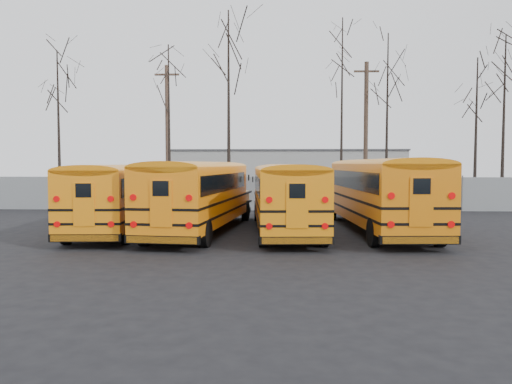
{
  "coord_description": "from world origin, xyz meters",
  "views": [
    {
      "loc": [
        1.26,
        -17.69,
        2.8
      ],
      "look_at": [
        0.29,
        3.25,
        1.6
      ],
      "focal_mm": 35.0,
      "sensor_mm": 36.0,
      "label": 1
    }
  ],
  "objects_px": {
    "bus_d": "(380,189)",
    "utility_pole_left": "(168,133)",
    "bus_a": "(119,192)",
    "bus_b": "(200,191)",
    "utility_pole_right": "(366,131)",
    "bus_c": "(286,192)"
  },
  "relations": [
    {
      "from": "bus_d",
      "to": "utility_pole_left",
      "type": "xyz_separation_m",
      "value": [
        -11.82,
        14.23,
        3.14
      ]
    },
    {
      "from": "bus_a",
      "to": "bus_d",
      "type": "distance_m",
      "value": 10.6
    },
    {
      "from": "bus_a",
      "to": "bus_b",
      "type": "relative_size",
      "value": 0.95
    },
    {
      "from": "bus_b",
      "to": "utility_pole_right",
      "type": "distance_m",
      "value": 19.14
    },
    {
      "from": "bus_a",
      "to": "bus_c",
      "type": "bearing_deg",
      "value": -5.57
    },
    {
      "from": "bus_b",
      "to": "utility_pole_left",
      "type": "height_order",
      "value": "utility_pole_left"
    },
    {
      "from": "utility_pole_left",
      "to": "utility_pole_right",
      "type": "distance_m",
      "value": 14.06
    },
    {
      "from": "bus_c",
      "to": "utility_pole_right",
      "type": "height_order",
      "value": "utility_pole_right"
    },
    {
      "from": "bus_b",
      "to": "utility_pole_right",
      "type": "height_order",
      "value": "utility_pole_right"
    },
    {
      "from": "bus_b",
      "to": "bus_d",
      "type": "xyz_separation_m",
      "value": [
        7.23,
        0.42,
        0.06
      ]
    },
    {
      "from": "bus_a",
      "to": "bus_b",
      "type": "height_order",
      "value": "bus_b"
    },
    {
      "from": "utility_pole_right",
      "to": "bus_b",
      "type": "bearing_deg",
      "value": -121.43
    },
    {
      "from": "bus_d",
      "to": "utility_pole_left",
      "type": "relative_size",
      "value": 1.15
    },
    {
      "from": "bus_b",
      "to": "bus_c",
      "type": "relative_size",
      "value": 1.04
    },
    {
      "from": "bus_d",
      "to": "utility_pole_left",
      "type": "distance_m",
      "value": 18.76
    },
    {
      "from": "bus_c",
      "to": "bus_d",
      "type": "height_order",
      "value": "bus_d"
    },
    {
      "from": "bus_a",
      "to": "bus_b",
      "type": "xyz_separation_m",
      "value": [
        3.36,
        -0.2,
        0.07
      ]
    },
    {
      "from": "utility_pole_right",
      "to": "bus_c",
      "type": "bearing_deg",
      "value": -111.57
    },
    {
      "from": "utility_pole_left",
      "to": "utility_pole_right",
      "type": "height_order",
      "value": "utility_pole_right"
    },
    {
      "from": "bus_b",
      "to": "bus_a",
      "type": "bearing_deg",
      "value": -177.47
    },
    {
      "from": "bus_d",
      "to": "utility_pole_right",
      "type": "xyz_separation_m",
      "value": [
        2.14,
        15.92,
        3.37
      ]
    },
    {
      "from": "bus_c",
      "to": "bus_d",
      "type": "xyz_separation_m",
      "value": [
        3.8,
        0.42,
        0.13
      ]
    }
  ]
}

